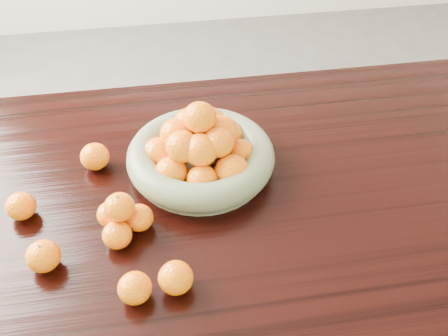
{
  "coord_description": "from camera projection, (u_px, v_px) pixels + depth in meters",
  "views": [
    {
      "loc": [
        -0.14,
        -0.88,
        1.62
      ],
      "look_at": [
        -0.0,
        -0.02,
        0.83
      ],
      "focal_mm": 40.0,
      "sensor_mm": 36.0,
      "label": 1
    }
  ],
  "objects": [
    {
      "name": "loose_orange_4",
      "position": [
        21.0,
        206.0,
        1.15
      ],
      "size": [
        0.07,
        0.07,
        0.06
      ],
      "primitive_type": "ellipsoid",
      "color": "orange",
      "rests_on": "dining_table"
    },
    {
      "name": "loose_orange_1",
      "position": [
        135.0,
        288.0,
        0.98
      ],
      "size": [
        0.07,
        0.07,
        0.06
      ],
      "primitive_type": "ellipsoid",
      "color": "orange",
      "rests_on": "dining_table"
    },
    {
      "name": "loose_orange_2",
      "position": [
        176.0,
        278.0,
        1.0
      ],
      "size": [
        0.07,
        0.07,
        0.07
      ],
      "primitive_type": "ellipsoid",
      "color": "orange",
      "rests_on": "dining_table"
    },
    {
      "name": "fruit_bowl",
      "position": [
        201.0,
        152.0,
        1.26
      ],
      "size": [
        0.38,
        0.38,
        0.2
      ],
      "rotation": [
        0.0,
        0.0,
        -0.34
      ],
      "color": "gray",
      "rests_on": "dining_table"
    },
    {
      "name": "orange_pyramid",
      "position": [
        122.0,
        218.0,
        1.11
      ],
      "size": [
        0.13,
        0.13,
        0.11
      ],
      "rotation": [
        0.0,
        0.0,
        -0.32
      ],
      "color": "orange",
      "rests_on": "dining_table"
    },
    {
      "name": "dining_table",
      "position": [
        225.0,
        211.0,
        1.3
      ],
      "size": [
        2.0,
        1.0,
        0.75
      ],
      "color": "black",
      "rests_on": "ground"
    },
    {
      "name": "loose_orange_0",
      "position": [
        43.0,
        256.0,
        1.04
      ],
      "size": [
        0.07,
        0.07,
        0.07
      ],
      "primitive_type": "ellipsoid",
      "color": "orange",
      "rests_on": "dining_table"
    },
    {
      "name": "loose_orange_3",
      "position": [
        95.0,
        157.0,
        1.28
      ],
      "size": [
        0.07,
        0.07,
        0.07
      ],
      "primitive_type": "ellipsoid",
      "color": "orange",
      "rests_on": "dining_table"
    }
  ]
}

